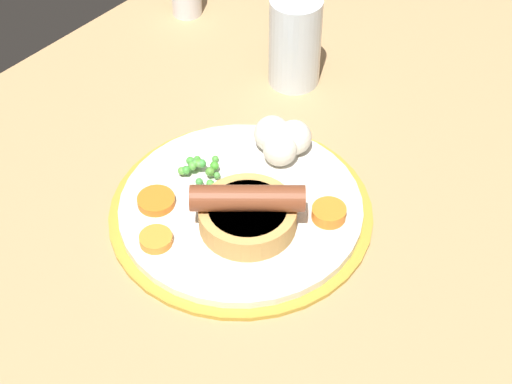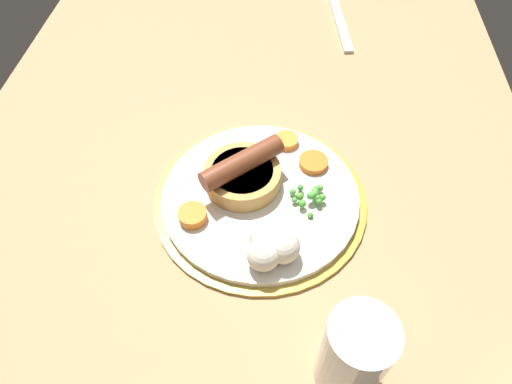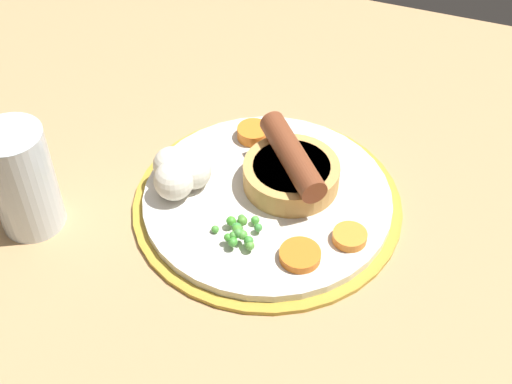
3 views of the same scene
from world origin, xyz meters
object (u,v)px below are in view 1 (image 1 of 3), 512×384
Objects in this scene: dinner_plate at (241,210)px; carrot_slice_0 at (156,239)px; pea_pile at (199,167)px; cauliflower_floret at (282,139)px; drinking_glass at (295,41)px; carrot_slice_3 at (156,201)px; sausage_pudding at (249,213)px; carrot_slice_1 at (329,213)px.

dinner_plate is 8.30× the size of carrot_slice_0.
pea_pile is at bearing 19.10° from carrot_slice_0.
drinking_glass is (12.10, 8.05, 2.29)cm from cauliflower_floret.
carrot_slice_0 is 0.85× the size of carrot_slice_3.
carrot_slice_3 is (-5.46, 6.55, 1.27)cm from dinner_plate.
sausage_pudding is 10.03cm from carrot_slice_3.
sausage_pudding is 3.11× the size of carrot_slice_0.
drinking_glass is at bearing 47.18° from carrot_slice_1.
carrot_slice_0 is at bearing 162.62° from dinner_plate.
sausage_pudding is at bearing -36.26° from carrot_slice_0.
carrot_slice_1 is at bearing -60.60° from dinner_plate.
pea_pile is at bearing 105.52° from carrot_slice_1.
carrot_slice_3 is at bearing 162.08° from sausage_pudding.
pea_pile reaches higher than dinner_plate.
pea_pile is at bearing -3.43° from carrot_slice_3.
pea_pile is 1.36× the size of carrot_slice_1.
carrot_slice_1 is 17.39cm from carrot_slice_3.
pea_pile is (0.50, 6.19, 1.85)cm from dinner_plate.
carrot_slice_1 is at bearing -55.51° from carrot_slice_3.
cauliflower_floret reaches higher than pea_pile.
carrot_slice_3 is (3.67, 3.69, -0.03)cm from carrot_slice_0.
dinner_plate is 9.24cm from cauliflower_floret.
sausage_pudding is 8.05cm from carrot_slice_1.
pea_pile is at bearing -169.71° from drinking_glass.
carrot_slice_3 is at bearing 129.83° from dinner_plate.
carrot_slice_0 is 30.91cm from drinking_glass.
sausage_pudding is 9.12cm from pea_pile.
sausage_pudding is 2.14× the size of pea_pile.
drinking_glass reaches higher than pea_pile.
drinking_glass is at bearing 7.21° from carrot_slice_3.
carrot_slice_0 is 5.21cm from carrot_slice_3.
carrot_slice_0 is (-17.77, 1.04, -1.44)cm from cauliflower_floret.
sausage_pudding is at bearing -150.87° from drinking_glass.
dinner_plate is 8.63cm from carrot_slice_3.
carrot_slice_1 is 0.31× the size of drinking_glass.
cauliflower_floret is 10.58cm from carrot_slice_1.
cauliflower_floret reaches higher than dinner_plate.
pea_pile is at bearing 151.73° from cauliflower_floret.
carrot_slice_1 is (6.05, -5.16, -1.26)cm from sausage_pudding.
drinking_glass is (29.87, 7.01, 3.73)cm from carrot_slice_0.
cauliflower_floret is 1.58× the size of carrot_slice_3.
carrot_slice_1 reaches higher than carrot_slice_0.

